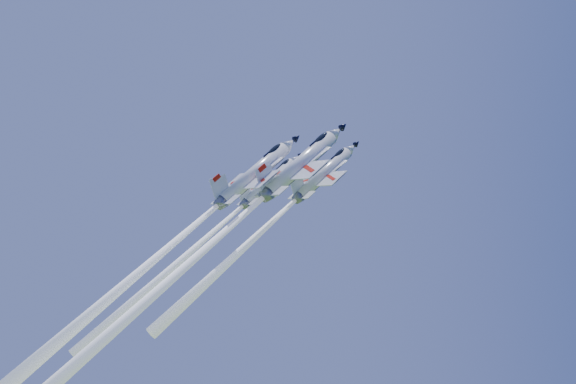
{
  "coord_description": "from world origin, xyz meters",
  "views": [
    {
      "loc": [
        2.53,
        -93.6,
        76.06
      ],
      "look_at": [
        0.0,
        0.0,
        86.53
      ],
      "focal_mm": 40.0,
      "sensor_mm": 36.0,
      "label": 1
    }
  ],
  "objects_px": {
    "jet_left": "(207,237)",
    "jet_right": "(185,267)",
    "jet_slot": "(173,244)",
    "jet_lead": "(272,222)"
  },
  "relations": [
    {
      "from": "jet_left",
      "to": "jet_right",
      "type": "xyz_separation_m",
      "value": [
        -0.31,
        -15.64,
        -4.34
      ]
    },
    {
      "from": "jet_slot",
      "to": "jet_right",
      "type": "bearing_deg",
      "value": 5.43
    },
    {
      "from": "jet_right",
      "to": "jet_slot",
      "type": "bearing_deg",
      "value": -174.57
    },
    {
      "from": "jet_lead",
      "to": "jet_slot",
      "type": "distance_m",
      "value": 16.21
    },
    {
      "from": "jet_left",
      "to": "jet_right",
      "type": "bearing_deg",
      "value": -37.65
    },
    {
      "from": "jet_right",
      "to": "jet_slot",
      "type": "xyz_separation_m",
      "value": [
        -2.07,
        2.3,
        2.92
      ]
    },
    {
      "from": "jet_slot",
      "to": "jet_lead",
      "type": "bearing_deg",
      "value": 93.47
    },
    {
      "from": "jet_left",
      "to": "jet_right",
      "type": "relative_size",
      "value": 0.68
    },
    {
      "from": "jet_left",
      "to": "jet_slot",
      "type": "bearing_deg",
      "value": -46.6
    },
    {
      "from": "jet_left",
      "to": "jet_slot",
      "type": "distance_m",
      "value": 13.63
    }
  ]
}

